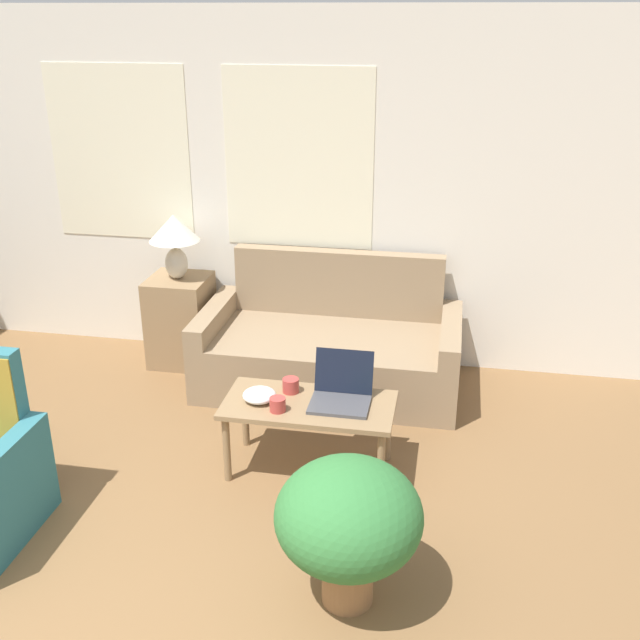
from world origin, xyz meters
The scene contains 10 objects.
wall_back centered at (0.00, 3.51, 1.31)m, with size 6.53×0.06×2.60m.
couch centered at (0.93, 3.03, 0.27)m, with size 1.85×0.93×0.91m.
side_table centered at (-0.27, 3.18, 0.34)m, with size 0.44×0.44×0.69m.
table_lamp centered at (-0.27, 3.18, 1.02)m, with size 0.38×0.38×0.49m.
coffee_table centered at (1.00, 1.89, 0.39)m, with size 1.00×0.49×0.45m.
laptop centered at (1.18, 1.94, 0.51)m, with size 0.34×0.33×0.27m.
cup_navy centered at (0.86, 2.00, 0.49)m, with size 0.10×0.10×0.09m.
cup_yellow centered at (0.84, 1.77, 0.49)m, with size 0.09×0.09×0.08m.
snack_bowl centered at (0.71, 1.86, 0.49)m, with size 0.19×0.19×0.07m.
potted_plant centered at (1.38, 0.87, 0.45)m, with size 0.67×0.67×0.72m.
Camera 1 is at (1.76, -1.85, 2.57)m, focal length 42.00 mm.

